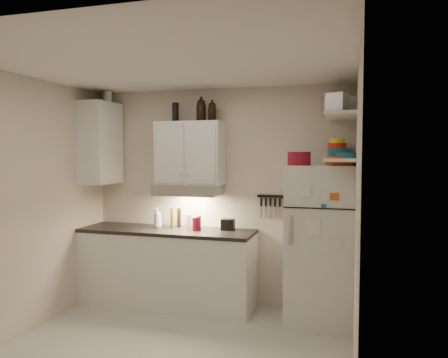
# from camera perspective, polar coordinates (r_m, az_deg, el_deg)

# --- Properties ---
(floor) EXTENTS (3.20, 3.00, 0.02)m
(floor) POSITION_cam_1_polar(r_m,az_deg,el_deg) (4.30, -7.10, -21.92)
(floor) COLOR beige
(floor) RESTS_ON ground
(ceiling) EXTENTS (3.20, 3.00, 0.02)m
(ceiling) POSITION_cam_1_polar(r_m,az_deg,el_deg) (3.96, -7.39, 14.78)
(ceiling) COLOR white
(ceiling) RESTS_ON ground
(back_wall) EXTENTS (3.20, 0.02, 2.60)m
(back_wall) POSITION_cam_1_polar(r_m,az_deg,el_deg) (5.33, -0.74, -2.27)
(back_wall) COLOR beige
(back_wall) RESTS_ON ground
(left_wall) EXTENTS (0.02, 3.00, 2.60)m
(left_wall) POSITION_cam_1_polar(r_m,az_deg,el_deg) (4.79, -25.21, -3.23)
(left_wall) COLOR beige
(left_wall) RESTS_ON ground
(right_wall) EXTENTS (0.02, 3.00, 2.60)m
(right_wall) POSITION_cam_1_polar(r_m,az_deg,el_deg) (3.60, 17.07, -5.15)
(right_wall) COLOR beige
(right_wall) RESTS_ON ground
(base_cabinet) EXTENTS (2.10, 0.60, 0.88)m
(base_cabinet) POSITION_cam_1_polar(r_m,az_deg,el_deg) (5.39, -7.44, -11.54)
(base_cabinet) COLOR white
(base_cabinet) RESTS_ON floor
(countertop) EXTENTS (2.10, 0.62, 0.04)m
(countertop) POSITION_cam_1_polar(r_m,az_deg,el_deg) (5.29, -7.48, -6.72)
(countertop) COLOR black
(countertop) RESTS_ON base_cabinet
(upper_cabinet) EXTENTS (0.80, 0.33, 0.75)m
(upper_cabinet) POSITION_cam_1_polar(r_m,az_deg,el_deg) (5.23, -4.45, 3.38)
(upper_cabinet) COLOR white
(upper_cabinet) RESTS_ON back_wall
(side_cabinet) EXTENTS (0.33, 0.55, 1.00)m
(side_cabinet) POSITION_cam_1_polar(r_m,az_deg,el_deg) (5.62, -15.87, 4.53)
(side_cabinet) COLOR white
(side_cabinet) RESTS_ON left_wall
(range_hood) EXTENTS (0.76, 0.46, 0.12)m
(range_hood) POSITION_cam_1_polar(r_m,az_deg,el_deg) (5.19, -4.68, -1.43)
(range_hood) COLOR silver
(range_hood) RESTS_ON back_wall
(fridge) EXTENTS (0.70, 0.68, 1.70)m
(fridge) POSITION_cam_1_polar(r_m,az_deg,el_deg) (4.83, 12.48, -8.34)
(fridge) COLOR silver
(fridge) RESTS_ON floor
(shelf_hi) EXTENTS (0.30, 0.95, 0.03)m
(shelf_hi) POSITION_cam_1_polar(r_m,az_deg,el_deg) (4.60, 15.10, 7.95)
(shelf_hi) COLOR white
(shelf_hi) RESTS_ON right_wall
(shelf_lo) EXTENTS (0.30, 0.95, 0.03)m
(shelf_lo) POSITION_cam_1_polar(r_m,az_deg,el_deg) (4.59, 15.01, 2.46)
(shelf_lo) COLOR white
(shelf_lo) RESTS_ON right_wall
(knife_strip) EXTENTS (0.42, 0.02, 0.03)m
(knife_strip) POSITION_cam_1_polar(r_m,az_deg,el_deg) (5.14, 6.67, -2.27)
(knife_strip) COLOR black
(knife_strip) RESTS_ON back_wall
(dutch_oven) EXTENTS (0.31, 0.31, 0.14)m
(dutch_oven) POSITION_cam_1_polar(r_m,az_deg,el_deg) (4.59, 9.77, 2.64)
(dutch_oven) COLOR maroon
(dutch_oven) RESTS_ON fridge
(book_stack) EXTENTS (0.30, 0.33, 0.09)m
(book_stack) POSITION_cam_1_polar(r_m,az_deg,el_deg) (4.58, 14.77, 2.29)
(book_stack) COLOR #D05B1A
(book_stack) RESTS_ON fridge
(spice_jar) EXTENTS (0.06, 0.06, 0.10)m
(spice_jar) POSITION_cam_1_polar(r_m,az_deg,el_deg) (4.69, 13.22, 2.39)
(spice_jar) COLOR silver
(spice_jar) RESTS_ON fridge
(stock_pot) EXTENTS (0.38, 0.38, 0.22)m
(stock_pot) POSITION_cam_1_polar(r_m,az_deg,el_deg) (4.90, 14.36, 9.15)
(stock_pot) COLOR silver
(stock_pot) RESTS_ON shelf_hi
(tin_a) EXTENTS (0.20, 0.19, 0.17)m
(tin_a) POSITION_cam_1_polar(r_m,az_deg,el_deg) (4.59, 16.00, 9.21)
(tin_a) COLOR #AAAAAD
(tin_a) RESTS_ON shelf_hi
(tin_b) EXTENTS (0.22, 0.22, 0.17)m
(tin_b) POSITION_cam_1_polar(r_m,az_deg,el_deg) (4.30, 14.60, 9.64)
(tin_b) COLOR #AAAAAD
(tin_b) RESTS_ON shelf_hi
(bowl_teal) EXTENTS (0.25, 0.25, 0.10)m
(bowl_teal) POSITION_cam_1_polar(r_m,az_deg,el_deg) (4.87, 14.83, 3.27)
(bowl_teal) COLOR #175F80
(bowl_teal) RESTS_ON shelf_lo
(bowl_orange) EXTENTS (0.20, 0.20, 0.06)m
(bowl_orange) POSITION_cam_1_polar(r_m,az_deg,el_deg) (4.88, 14.57, 4.21)
(bowl_orange) COLOR red
(bowl_orange) RESTS_ON bowl_teal
(bowl_yellow) EXTENTS (0.15, 0.15, 0.05)m
(bowl_yellow) POSITION_cam_1_polar(r_m,az_deg,el_deg) (4.88, 14.58, 4.85)
(bowl_yellow) COLOR yellow
(bowl_yellow) RESTS_ON bowl_orange
(plates) EXTENTS (0.25, 0.25, 0.05)m
(plates) POSITION_cam_1_polar(r_m,az_deg,el_deg) (4.54, 15.70, 2.97)
(plates) COLOR #175F80
(plates) RESTS_ON shelf_lo
(growler_a) EXTENTS (0.15, 0.15, 0.27)m
(growler_a) POSITION_cam_1_polar(r_m,az_deg,el_deg) (5.20, -3.00, 8.99)
(growler_a) COLOR black
(growler_a) RESTS_ON upper_cabinet
(growler_b) EXTENTS (0.13, 0.13, 0.23)m
(growler_b) POSITION_cam_1_polar(r_m,az_deg,el_deg) (5.18, -1.54, 8.82)
(growler_b) COLOR black
(growler_b) RESTS_ON upper_cabinet
(thermos_a) EXTENTS (0.09, 0.09, 0.20)m
(thermos_a) POSITION_cam_1_polar(r_m,az_deg,el_deg) (5.26, -6.39, 8.55)
(thermos_a) COLOR black
(thermos_a) RESTS_ON upper_cabinet
(thermos_b) EXTENTS (0.09, 0.09, 0.23)m
(thermos_b) POSITION_cam_1_polar(r_m,az_deg,el_deg) (5.34, -6.35, 8.63)
(thermos_b) COLOR black
(thermos_b) RESTS_ON upper_cabinet
(side_jar) EXTENTS (0.13, 0.13, 0.14)m
(side_jar) POSITION_cam_1_polar(r_m,az_deg,el_deg) (5.70, -14.96, 10.27)
(side_jar) COLOR silver
(side_jar) RESTS_ON side_cabinet
(soap_bottle) EXTENTS (0.13, 0.13, 0.27)m
(soap_bottle) POSITION_cam_1_polar(r_m,az_deg,el_deg) (5.37, -8.67, -4.87)
(soap_bottle) COLOR white
(soap_bottle) RESTS_ON countertop
(pepper_mill) EXTENTS (0.07, 0.07, 0.17)m
(pepper_mill) POSITION_cam_1_polar(r_m,az_deg,el_deg) (5.16, -3.31, -5.77)
(pepper_mill) COLOR brown
(pepper_mill) RESTS_ON countertop
(oil_bottle) EXTENTS (0.05, 0.05, 0.25)m
(oil_bottle) POSITION_cam_1_polar(r_m,az_deg,el_deg) (5.29, -6.75, -5.09)
(oil_bottle) COLOR #576018
(oil_bottle) RESTS_ON countertop
(vinegar_bottle) EXTENTS (0.06, 0.06, 0.23)m
(vinegar_bottle) POSITION_cam_1_polar(r_m,az_deg,el_deg) (5.37, -5.89, -5.06)
(vinegar_bottle) COLOR black
(vinegar_bottle) RESTS_ON countertop
(clear_bottle) EXTENTS (0.07, 0.07, 0.19)m
(clear_bottle) POSITION_cam_1_polar(r_m,az_deg,el_deg) (5.22, -4.60, -5.57)
(clear_bottle) COLOR silver
(clear_bottle) RESTS_ON countertop
(red_jar) EXTENTS (0.10, 0.10, 0.16)m
(red_jar) POSITION_cam_1_polar(r_m,az_deg,el_deg) (5.14, -3.75, -5.88)
(red_jar) COLOR maroon
(red_jar) RESTS_ON countertop
(caddy) EXTENTS (0.16, 0.12, 0.13)m
(caddy) POSITION_cam_1_polar(r_m,az_deg,el_deg) (5.16, 0.52, -5.98)
(caddy) COLOR black
(caddy) RESTS_ON countertop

